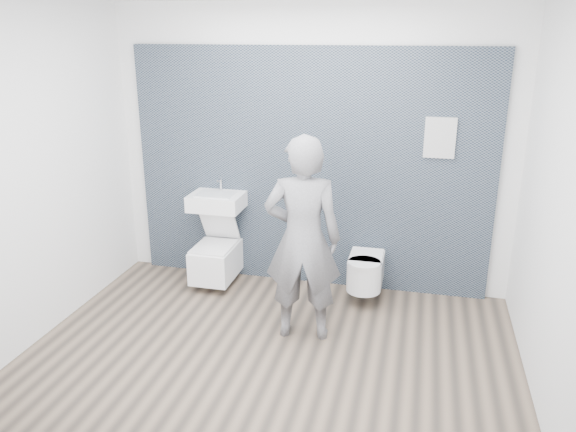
% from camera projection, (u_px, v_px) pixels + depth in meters
% --- Properties ---
extents(ground, '(4.00, 4.00, 0.00)m').
position_uv_depth(ground, '(271.00, 353.00, 4.63)').
color(ground, brown).
rests_on(ground, ground).
extents(room_shell, '(4.00, 4.00, 4.00)m').
position_uv_depth(room_shell, '(268.00, 145.00, 4.08)').
color(room_shell, silver).
rests_on(room_shell, ground).
extents(tile_wall, '(3.60, 0.06, 2.40)m').
position_uv_depth(tile_wall, '(307.00, 280.00, 5.98)').
color(tile_wall, black).
rests_on(tile_wall, ground).
extents(washbasin, '(0.53, 0.40, 0.40)m').
position_uv_depth(washbasin, '(217.00, 201.00, 5.70)').
color(washbasin, white).
rests_on(washbasin, ground).
extents(toilet_square, '(0.40, 0.58, 0.73)m').
position_uv_depth(toilet_square, '(216.00, 259.00, 5.81)').
color(toilet_square, white).
rests_on(toilet_square, ground).
extents(toilet_rounded, '(0.33, 0.56, 0.31)m').
position_uv_depth(toilet_rounded, '(365.00, 272.00, 5.46)').
color(toilet_rounded, white).
rests_on(toilet_rounded, ground).
extents(info_placard, '(0.28, 0.03, 0.38)m').
position_uv_depth(info_placard, '(426.00, 294.00, 5.66)').
color(info_placard, white).
rests_on(info_placard, ground).
extents(visitor, '(0.70, 0.51, 1.77)m').
position_uv_depth(visitor, '(303.00, 239.00, 4.65)').
color(visitor, slate).
rests_on(visitor, ground).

